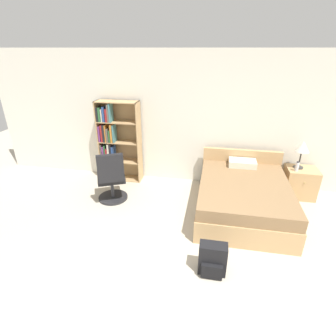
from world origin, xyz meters
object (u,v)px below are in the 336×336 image
nightstand (300,182)px  table_lamp (303,148)px  backpack_black (213,260)px  bookshelf (114,141)px  bed (243,196)px  water_bottle (297,167)px  office_chair (111,179)px

nightstand → table_lamp: table_lamp is taller
backpack_black → table_lamp: bearing=56.9°
bookshelf → nightstand: size_ratio=2.95×
bed → table_lamp: bearing=36.7°
bookshelf → water_bottle: bookshelf is taller
nightstand → table_lamp: size_ratio=1.09×
bookshelf → water_bottle: size_ratio=9.04×
bookshelf → nightstand: bearing=-1.2°
office_chair → nightstand: size_ratio=1.77×
bookshelf → table_lamp: bearing=-0.6°
backpack_black → bookshelf: bearing=132.6°
office_chair → backpack_black: size_ratio=2.34×
bookshelf → table_lamp: (3.60, -0.04, 0.12)m
bookshelf → backpack_black: (2.12, -2.31, -0.64)m
bed → nightstand: size_ratio=3.38×
table_lamp → backpack_black: table_lamp is taller
office_chair → table_lamp: table_lamp is taller
bed → backpack_black: 1.58m
bookshelf → office_chair: bearing=-73.9°
bookshelf → bed: 2.75m
bookshelf → water_bottle: 3.54m
bookshelf → backpack_black: bookshelf is taller
table_lamp → backpack_black: (-1.48, -2.27, -0.76)m
bookshelf → backpack_black: 3.20m
office_chair → nightstand: office_chair is taller
bookshelf → bed: bearing=-17.2°
nightstand → bookshelf: bearing=178.8°
bookshelf → bed: bookshelf is taller
table_lamp → water_bottle: size_ratio=2.82×
office_chair → bookshelf: bearing=106.1°
nightstand → water_bottle: bearing=-142.5°
nightstand → water_bottle: water_bottle is taller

